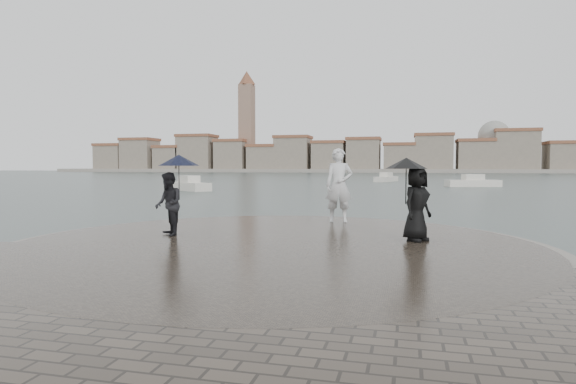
# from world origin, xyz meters

# --- Properties ---
(ground) EXTENTS (400.00, 400.00, 0.00)m
(ground) POSITION_xyz_m (0.00, 0.00, 0.00)
(ground) COLOR #2B3835
(ground) RESTS_ON ground
(kerb_ring) EXTENTS (12.50, 12.50, 0.32)m
(kerb_ring) POSITION_xyz_m (0.00, 3.50, 0.16)
(kerb_ring) COLOR gray
(kerb_ring) RESTS_ON ground
(quay_tip) EXTENTS (11.90, 11.90, 0.36)m
(quay_tip) POSITION_xyz_m (0.00, 3.50, 0.18)
(quay_tip) COLOR #2D261E
(quay_tip) RESTS_ON ground
(statue) EXTENTS (0.93, 0.70, 2.31)m
(statue) POSITION_xyz_m (0.89, 7.83, 1.52)
(statue) COLOR silver
(statue) RESTS_ON quay_tip
(visitor_left) EXTENTS (1.25, 1.11, 2.04)m
(visitor_left) POSITION_xyz_m (-2.80, 3.88, 1.47)
(visitor_left) COLOR black
(visitor_left) RESTS_ON quay_tip
(visitor_right) EXTENTS (1.22, 1.11, 1.95)m
(visitor_right) POSITION_xyz_m (3.12, 4.48, 1.46)
(visitor_right) COLOR black
(visitor_right) RESTS_ON quay_tip
(far_skyline) EXTENTS (260.00, 20.00, 37.00)m
(far_skyline) POSITION_xyz_m (-6.29, 160.71, 5.61)
(far_skyline) COLOR gray
(far_skyline) RESTS_ON ground
(boats) EXTENTS (40.41, 33.49, 1.50)m
(boats) POSITION_xyz_m (3.35, 42.91, 0.38)
(boats) COLOR silver
(boats) RESTS_ON ground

